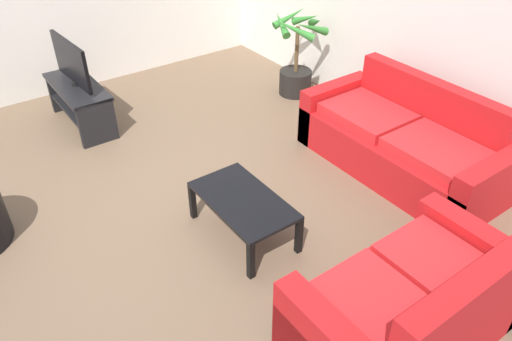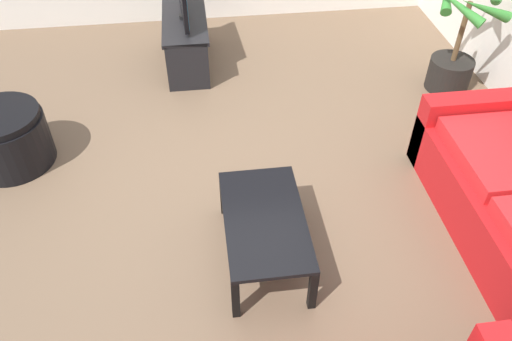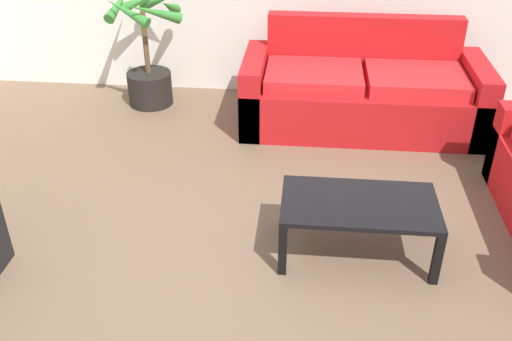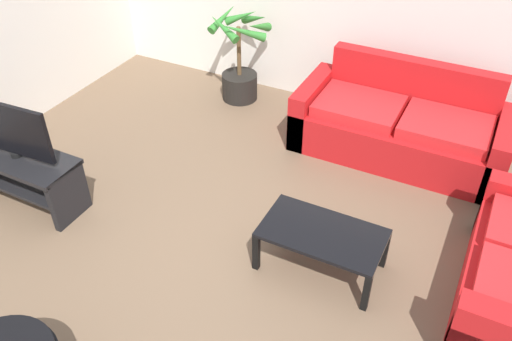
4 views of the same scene
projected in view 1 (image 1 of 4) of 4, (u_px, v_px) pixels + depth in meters
The scene contains 8 objects.
ground_plane at pixel (160, 207), 4.59m from camera, with size 6.60×6.60×0.00m, color brown.
wall_back at pixel (398, 5), 5.25m from camera, with size 6.00×0.06×2.70m, color silver.
couch_main at pixel (402, 144), 4.92m from camera, with size 2.09×0.90×0.90m.
couch_loveseat at pixel (410, 308), 3.25m from camera, with size 0.90×1.56×0.90m.
tv_stand at pixel (79, 99), 5.67m from camera, with size 1.10×0.45×0.51m.
tv at pixel (71, 62), 5.41m from camera, with size 0.87×0.10×0.53m.
coffee_table at pixel (243, 204), 4.10m from camera, with size 0.95×0.53×0.38m.
potted_palm at pixel (297, 64), 6.29m from camera, with size 0.70×0.74×1.09m.
Camera 1 is at (3.41, -1.36, 2.92)m, focal length 34.41 mm.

